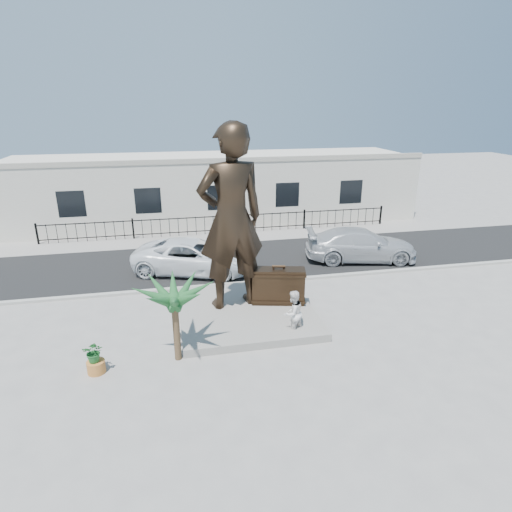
{
  "coord_description": "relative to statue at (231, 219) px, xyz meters",
  "views": [
    {
      "loc": [
        -3.2,
        -13.49,
        8.05
      ],
      "look_at": [
        0.0,
        2.0,
        2.3
      ],
      "focal_mm": 30.0,
      "sensor_mm": 36.0,
      "label": 1
    }
  ],
  "objects": [
    {
      "name": "palm_tree",
      "position": [
        -2.3,
        -3.08,
        -3.86
      ],
      "size": [
        1.8,
        1.8,
        3.2
      ],
      "primitive_type": null,
      "color": "#1D5125",
      "rests_on": "ground"
    },
    {
      "name": "worker",
      "position": [
        2.13,
        10.09,
        -3.03
      ],
      "size": [
        1.1,
        0.7,
        1.62
      ],
      "primitive_type": "imported",
      "rotation": [
        0.0,
        0.0,
        0.1
      ],
      "color": "orange",
      "rests_on": "far_sidewalk"
    },
    {
      "name": "fence",
      "position": [
        0.96,
        10.78,
        -3.26
      ],
      "size": [
        22.0,
        0.1,
        1.2
      ],
      "primitive_type": "cube",
      "color": "black",
      "rests_on": "ground"
    },
    {
      "name": "ground",
      "position": [
        0.96,
        -2.02,
        -3.86
      ],
      "size": [
        100.0,
        100.0,
        0.0
      ],
      "primitive_type": "plane",
      "color": "#9E9991",
      "rests_on": "ground"
    },
    {
      "name": "plinth",
      "position": [
        0.46,
        -0.52,
        -3.71
      ],
      "size": [
        5.2,
        5.2,
        0.3
      ],
      "primitive_type": "cube",
      "color": "gray",
      "rests_on": "ground"
    },
    {
      "name": "planter",
      "position": [
        -4.85,
        -3.32,
        -3.66
      ],
      "size": [
        0.56,
        0.56,
        0.4
      ],
      "primitive_type": "cylinder",
      "color": "#BE7332",
      "rests_on": "ground"
    },
    {
      "name": "building",
      "position": [
        0.96,
        14.98,
        -1.66
      ],
      "size": [
        28.0,
        7.0,
        4.4
      ],
      "primitive_type": "cube",
      "color": "silver",
      "rests_on": "ground"
    },
    {
      "name": "car_white",
      "position": [
        -1.26,
        4.55,
        -3.04
      ],
      "size": [
        6.38,
        4.42,
        1.62
      ],
      "primitive_type": "imported",
      "rotation": [
        0.0,
        0.0,
        1.24
      ],
      "color": "white",
      "rests_on": "street"
    },
    {
      "name": "car_silver",
      "position": [
        7.59,
        4.48,
        -3.01
      ],
      "size": [
        6.16,
        3.43,
        1.69
      ],
      "primitive_type": "imported",
      "rotation": [
        0.0,
        0.0,
        1.38
      ],
      "color": "#B6B8BB",
      "rests_on": "street"
    },
    {
      "name": "shrub",
      "position": [
        -4.85,
        -3.32,
        -3.12
      ],
      "size": [
        0.68,
        0.61,
        0.69
      ],
      "primitive_type": "imported",
      "rotation": [
        0.0,
        0.0,
        -0.13
      ],
      "color": "#1E5F27",
      "rests_on": "planter"
    },
    {
      "name": "tourist",
      "position": [
        1.85,
        -2.31,
        -3.0
      ],
      "size": [
        1.04,
        0.97,
        1.72
      ],
      "primitive_type": "imported",
      "rotation": [
        0.0,
        0.0,
        3.64
      ],
      "color": "white",
      "rests_on": "ground"
    },
    {
      "name": "curb",
      "position": [
        0.96,
        2.48,
        -3.8
      ],
      "size": [
        40.0,
        0.25,
        0.12
      ],
      "primitive_type": "cube",
      "color": "#A5A399",
      "rests_on": "ground"
    },
    {
      "name": "statue",
      "position": [
        0.0,
        0.0,
        0.0
      ],
      "size": [
        2.88,
        2.18,
        7.12
      ],
      "primitive_type": "imported",
      "rotation": [
        0.0,
        0.0,
        3.34
      ],
      "color": "black",
      "rests_on": "plinth"
    },
    {
      "name": "suitcase",
      "position": [
        1.83,
        -0.26,
        -2.83
      ],
      "size": [
        2.18,
        1.12,
        1.47
      ],
      "primitive_type": "cube",
      "rotation": [
        0.0,
        0.0,
        -0.23
      ],
      "color": "black",
      "rests_on": "plinth"
    },
    {
      "name": "far_sidewalk",
      "position": [
        0.96,
        9.98,
        -3.85
      ],
      "size": [
        40.0,
        2.5,
        0.02
      ],
      "primitive_type": "cube",
      "color": "#9E9991",
      "rests_on": "ground"
    },
    {
      "name": "street",
      "position": [
        0.96,
        5.98,
        -3.86
      ],
      "size": [
        40.0,
        7.0,
        0.01
      ],
      "primitive_type": "cube",
      "color": "black",
      "rests_on": "ground"
    }
  ]
}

